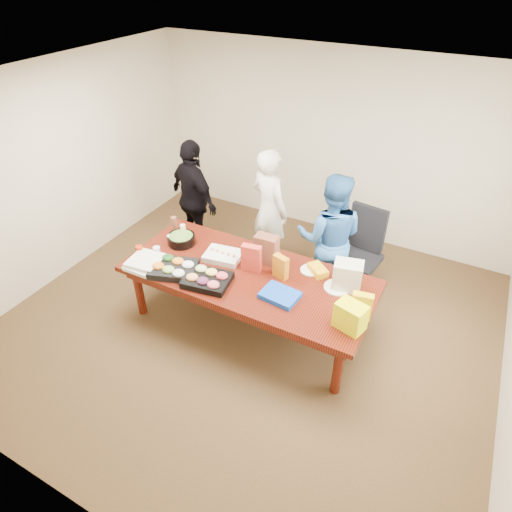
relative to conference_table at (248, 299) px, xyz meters
The scene contains 36 objects.
floor 0.39m from the conference_table, ahead, with size 5.50×5.00×0.02m, color #47301E.
ceiling 2.33m from the conference_table, ahead, with size 5.50×5.00×0.02m, color white.
wall_back 2.68m from the conference_table, 90.00° to the left, with size 5.50×0.04×2.70m, color beige.
wall_front 2.68m from the conference_table, 90.00° to the right, with size 5.50×0.04×2.70m, color beige.
wall_left 2.92m from the conference_table, behind, with size 0.04×5.00×2.70m, color beige.
conference_table is the anchor object (origin of this frame).
office_chair 1.51m from the conference_table, 51.77° to the left, with size 0.56×0.56×1.10m, color black.
person_center 1.38m from the conference_table, 106.15° to the left, with size 0.61×0.40×1.69m, color white.
person_right 1.23m from the conference_table, 58.94° to the left, with size 0.81×0.63×1.67m, color #2A61A3.
person_left 1.82m from the conference_table, 143.99° to the left, with size 0.98×0.41×1.68m, color black.
veggie_tray 0.93m from the conference_table, 154.84° to the right, with size 0.50×0.39×0.08m, color black.
fruit_tray 0.62m from the conference_table, 132.44° to the right, with size 0.48×0.38×0.07m, color black.
sheet_cake 0.58m from the conference_table, 163.25° to the left, with size 0.41×0.31×0.07m, color white.
salad_bowl 1.11m from the conference_table, behind, with size 0.34×0.34×0.11m, color black.
chip_bag_blue 0.66m from the conference_table, 21.69° to the right, with size 0.38×0.28×0.06m, color #1144BC.
chip_bag_red 0.54m from the conference_table, 93.41° to the left, with size 0.22×0.09×0.32m, color red.
chip_bag_yellow 1.41m from the conference_table, ahead, with size 0.20×0.08×0.30m, color yellow.
chip_bag_orange 0.62m from the conference_table, 19.42° to the left, with size 0.17×0.08×0.27m, color orange.
mayo_jar 0.63m from the conference_table, 91.91° to the left, with size 0.08×0.08×0.13m, color white.
mustard_bottle 0.54m from the conference_table, 85.80° to the left, with size 0.06×0.06×0.17m, color #EDCF00.
dressing_bottle 1.36m from the conference_table, 165.64° to the left, with size 0.07×0.07×0.22m, color brown.
ranch_bottle 1.18m from the conference_table, 166.36° to the left, with size 0.06×0.06×0.19m, color #EDEAB7.
banana_bunch 0.88m from the conference_table, 29.14° to the left, with size 0.24×0.14×0.08m, color #F3AB0C.
bread_loaf 0.55m from the conference_table, 84.14° to the left, with size 0.32×0.14×0.13m, color olive.
kraft_bag 0.63m from the conference_table, 76.79° to the left, with size 0.26×0.15×0.34m, color brown.
red_cup 1.40m from the conference_table, 168.18° to the right, with size 0.08×0.08×0.11m, color #B62404.
clear_cup_a 1.21m from the conference_table, behind, with size 0.08×0.08×0.11m, color white.
clear_cup_b 1.21m from the conference_table, behind, with size 0.08×0.08×0.11m, color white.
pizza_box_lower 1.24m from the conference_table, 158.68° to the right, with size 0.36×0.36×0.04m, color white.
pizza_box_upper 1.25m from the conference_table, 160.10° to the right, with size 0.36×0.36×0.04m, color white.
plate_a 1.05m from the conference_table, 13.63° to the left, with size 0.28×0.28×0.02m, color white.
plate_b 0.80m from the conference_table, 32.76° to the left, with size 0.23×0.23×0.01m, color white.
dip_bowl_a 0.59m from the conference_table, 70.00° to the left, with size 0.14×0.14×0.05m, color beige.
dip_bowl_b 0.52m from the conference_table, 133.41° to the left, with size 0.15×0.15×0.06m, color silver.
grocery_bag_white 1.20m from the conference_table, 15.44° to the left, with size 0.30×0.21×0.32m, color beige.
grocery_bag_yellow 1.38m from the conference_table, 12.29° to the right, with size 0.28×0.19×0.28m, color #F1F603.
Camera 1 is at (1.87, -3.33, 3.74)m, focal length 30.71 mm.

